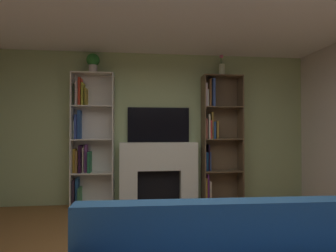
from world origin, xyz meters
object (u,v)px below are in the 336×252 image
at_px(bookshelf_right, 217,137).
at_px(vase_with_flowers, 222,68).
at_px(coffee_table, 210,248).
at_px(bookshelf_left, 88,141).
at_px(potted_plant, 93,62).
at_px(fireplace, 159,171).
at_px(tv, 159,125).

bearing_deg(bookshelf_right, vase_with_flowers, -24.23).
distance_m(vase_with_flowers, coffee_table, 3.43).
relative_size(bookshelf_left, bookshelf_right, 1.00).
bearing_deg(potted_plant, bookshelf_right, 1.01).
height_order(bookshelf_left, potted_plant, potted_plant).
bearing_deg(coffee_table, fireplace, 94.95).
xyz_separation_m(vase_with_flowers, coffee_table, (-0.92, -2.56, -2.10)).
distance_m(tv, potted_plant, 1.58).
xyz_separation_m(fireplace, coffee_table, (0.22, -2.59, -0.24)).
height_order(fireplace, bookshelf_right, bookshelf_right).
relative_size(bookshelf_right, potted_plant, 6.79).
bearing_deg(fireplace, vase_with_flowers, -1.63).
distance_m(fireplace, vase_with_flowers, 2.18).
height_order(potted_plant, vase_with_flowers, vase_with_flowers).
bearing_deg(coffee_table, bookshelf_right, 72.30).
bearing_deg(potted_plant, vase_with_flowers, -0.03).
bearing_deg(fireplace, potted_plant, -178.42).
height_order(bookshelf_right, vase_with_flowers, vase_with_flowers).
bearing_deg(bookshelf_left, coffee_table, -60.82).
distance_m(bookshelf_right, coffee_table, 2.86).
bearing_deg(potted_plant, coffee_table, -61.88).
relative_size(bookshelf_left, potted_plant, 6.79).
xyz_separation_m(potted_plant, vase_with_flowers, (2.29, -0.00, -0.06)).
bearing_deg(tv, fireplace, -90.00).
bearing_deg(vase_with_flowers, fireplace, 178.37).
bearing_deg(tv, coffee_table, -85.21).
xyz_separation_m(fireplace, vase_with_flowers, (1.14, -0.03, 1.85)).
bearing_deg(coffee_table, bookshelf_left, 119.18).
bearing_deg(bookshelf_left, tv, 3.18).
bearing_deg(bookshelf_right, bookshelf_left, 179.68).
relative_size(fireplace, bookshelf_right, 0.64).
bearing_deg(fireplace, coffee_table, -85.05).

